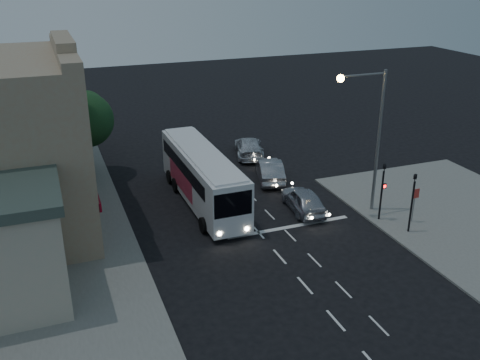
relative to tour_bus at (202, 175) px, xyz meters
name	(u,v)px	position (x,y,z in m)	size (l,w,h in m)	color
ground	(272,248)	(1.83, -7.28, -1.96)	(120.00, 120.00, 0.00)	black
sidewalk_far	(25,224)	(-11.17, 0.72, -1.90)	(12.00, 50.00, 0.12)	slate
road_markings	(270,220)	(3.11, -3.97, -1.95)	(8.00, 30.55, 0.01)	silver
tour_bus	(202,175)	(0.00, 0.00, 0.00)	(2.80, 11.82, 3.62)	white
car_suv	(303,200)	(5.68, -3.48, -1.19)	(1.82, 4.51, 1.54)	#A9ADB9
car_sedan_a	(270,170)	(5.75, 2.07, -1.16)	(1.68, 4.82, 1.59)	#939399
car_sedan_b	(249,147)	(6.31, 7.59, -1.20)	(2.13, 5.24, 1.52)	silver
traffic_signal_main	(383,185)	(9.43, -6.50, 0.47)	(0.25, 0.35, 4.10)	black
traffic_signal_side	(413,196)	(10.13, -8.48, 0.47)	(0.18, 0.15, 4.10)	black
regulatory_sign	(415,200)	(11.13, -7.52, -0.36)	(0.45, 0.12, 2.20)	slate
streetlight	(371,127)	(9.17, -5.08, 3.78)	(3.32, 0.44, 9.00)	slate
low_building_north	(11,122)	(-11.67, 12.72, 1.44)	(9.40, 9.40, 6.50)	#A4A08D
street_tree	(86,117)	(-6.38, 7.74, 2.54)	(4.00, 4.00, 6.20)	black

